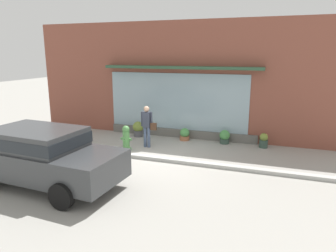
% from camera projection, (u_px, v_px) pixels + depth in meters
% --- Properties ---
extents(ground_plane, '(60.00, 60.00, 0.00)m').
position_uv_depth(ground_plane, '(156.00, 158.00, 11.01)').
color(ground_plane, '#9E9B93').
extents(curb_strip, '(14.00, 0.24, 0.12)m').
position_uv_depth(curb_strip, '(154.00, 158.00, 10.81)').
color(curb_strip, '#B2B2AD').
rests_on(curb_strip, ground_plane).
extents(storefront, '(14.00, 0.81, 4.96)m').
position_uv_depth(storefront, '(182.00, 82.00, 13.38)').
color(storefront, brown).
rests_on(storefront, ground_plane).
extents(fire_hydrant, '(0.44, 0.41, 0.95)m').
position_uv_depth(fire_hydrant, '(126.00, 138.00, 11.83)').
color(fire_hydrant, '#4C8C47').
rests_on(fire_hydrant, ground_plane).
extents(pedestrian_with_handbag, '(0.64, 0.22, 1.64)m').
position_uv_depth(pedestrian_with_handbag, '(147.00, 124.00, 12.08)').
color(pedestrian_with_handbag, '#475675').
rests_on(pedestrian_with_handbag, ground_plane).
extents(parked_car_dark_gray, '(4.57, 2.26, 1.61)m').
position_uv_depth(parked_car_dark_gray, '(41.00, 153.00, 8.57)').
color(parked_car_dark_gray, '#383A3D').
rests_on(parked_car_dark_gray, ground_plane).
extents(potted_plant_near_hydrant, '(0.33, 0.33, 0.58)m').
position_uv_depth(potted_plant_near_hydrant, '(264.00, 141.00, 12.16)').
color(potted_plant_near_hydrant, '#33473D').
rests_on(potted_plant_near_hydrant, ground_plane).
extents(potted_plant_window_left, '(0.42, 0.42, 0.56)m').
position_uv_depth(potted_plant_window_left, '(225.00, 137.00, 12.72)').
color(potted_plant_window_left, '#33473D').
rests_on(potted_plant_window_left, ground_plane).
extents(potted_plant_by_entrance, '(0.42, 0.42, 0.52)m').
position_uv_depth(potted_plant_by_entrance, '(185.00, 134.00, 13.22)').
color(potted_plant_by_entrance, '#9E6042').
rests_on(potted_plant_by_entrance, ground_plane).
extents(potted_plant_trailing_edge, '(0.47, 0.47, 0.67)m').
position_uv_depth(potted_plant_trailing_edge, '(138.00, 129.00, 13.80)').
color(potted_plant_trailing_edge, '#4C4C51').
rests_on(potted_plant_trailing_edge, ground_plane).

